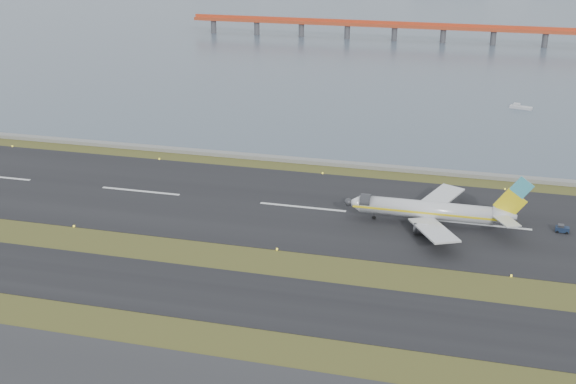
# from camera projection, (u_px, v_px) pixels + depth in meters

# --- Properties ---
(ground) EXTENTS (1000.00, 1000.00, 0.00)m
(ground) POSITION_uv_depth(u_px,v_px,m) (267.00, 267.00, 137.17)
(ground) COLOR #3A4418
(ground) RESTS_ON ground
(taxiway_strip) EXTENTS (1000.00, 18.00, 0.10)m
(taxiway_strip) POSITION_uv_depth(u_px,v_px,m) (248.00, 298.00, 126.36)
(taxiway_strip) COLOR black
(taxiway_strip) RESTS_ON ground
(runway_strip) EXTENTS (1000.00, 45.00, 0.10)m
(runway_strip) POSITION_uv_depth(u_px,v_px,m) (303.00, 207.00, 164.14)
(runway_strip) COLOR black
(runway_strip) RESTS_ON ground
(seawall) EXTENTS (1000.00, 2.50, 1.00)m
(seawall) POSITION_uv_depth(u_px,v_px,m) (328.00, 163.00, 190.97)
(seawall) COLOR gray
(seawall) RESTS_ON ground
(red_pier) EXTENTS (260.00, 5.00, 10.20)m
(red_pier) POSITION_uv_depth(u_px,v_px,m) (444.00, 28.00, 354.83)
(red_pier) COLOR #C64422
(red_pier) RESTS_ON ground
(airliner) EXTENTS (38.52, 32.89, 12.80)m
(airliner) POSITION_uv_depth(u_px,v_px,m) (433.00, 211.00, 153.81)
(airliner) COLOR silver
(airliner) RESTS_ON ground
(pushback_tug) EXTENTS (2.85, 1.80, 1.76)m
(pushback_tug) POSITION_uv_depth(u_px,v_px,m) (562.00, 229.00, 151.38)
(pushback_tug) COLOR #15233B
(pushback_tug) RESTS_ON ground
(workboat_near) EXTENTS (7.58, 4.16, 1.76)m
(workboat_near) POSITION_uv_depth(u_px,v_px,m) (520.00, 107.00, 242.82)
(workboat_near) COLOR silver
(workboat_near) RESTS_ON ground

